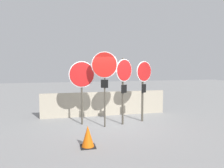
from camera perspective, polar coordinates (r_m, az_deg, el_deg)
ground_plane at (r=8.32m, az=0.21°, el=-10.45°), size 40.00×40.00×0.00m
fence_back at (r=9.59m, az=-1.84°, el=-5.16°), size 5.47×0.12×1.04m
stop_sign_0 at (r=8.05m, az=-7.88°, el=1.41°), size 0.95×0.17×2.35m
stop_sign_1 at (r=7.61m, az=-1.98°, el=3.75°), size 0.87×0.35×2.69m
stop_sign_2 at (r=8.00m, az=3.10°, el=1.65°), size 0.72×0.44×2.47m
stop_sign_3 at (r=8.54m, az=8.26°, el=1.12°), size 0.73×0.36×2.36m
traffic_cone_0 at (r=6.11m, az=-6.33°, el=-13.47°), size 0.41×0.41×0.59m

